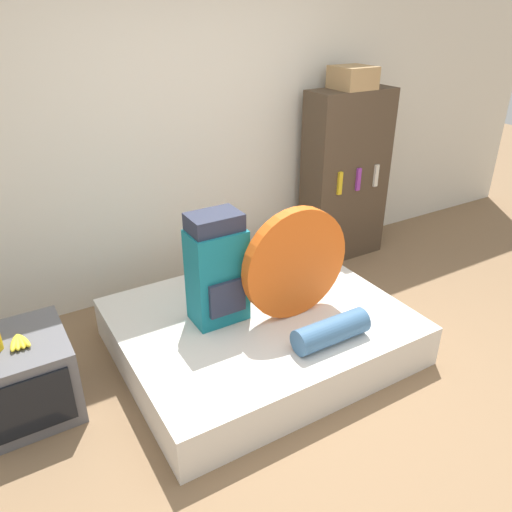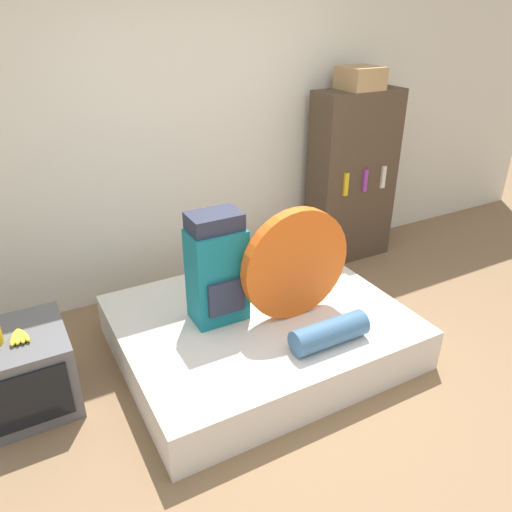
# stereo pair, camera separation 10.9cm
# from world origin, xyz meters

# --- Properties ---
(ground_plane) EXTENTS (16.00, 16.00, 0.00)m
(ground_plane) POSITION_xyz_m (0.00, 0.00, 0.00)
(ground_plane) COLOR #846647
(wall_back) EXTENTS (8.00, 0.05, 2.60)m
(wall_back) POSITION_xyz_m (0.00, 1.92, 1.30)
(wall_back) COLOR silver
(wall_back) RESTS_ON ground_plane
(bed) EXTENTS (1.88, 1.53, 0.29)m
(bed) POSITION_xyz_m (-0.10, 0.74, 0.15)
(bed) COLOR silver
(bed) RESTS_ON ground_plane
(backpack) EXTENTS (0.36, 0.28, 0.75)m
(backpack) POSITION_xyz_m (-0.36, 0.84, 0.66)
(backpack) COLOR #14707F
(backpack) RESTS_ON bed
(tent_bag) EXTENTS (0.77, 0.08, 0.77)m
(tent_bag) POSITION_xyz_m (0.11, 0.63, 0.68)
(tent_bag) COLOR #E05B19
(tent_bag) RESTS_ON bed
(sleeping_roll) EXTENTS (0.51, 0.17, 0.17)m
(sleeping_roll) POSITION_xyz_m (0.12, 0.23, 0.38)
(sleeping_roll) COLOR #3D668E
(sleeping_roll) RESTS_ON bed
(television) EXTENTS (0.53, 0.60, 0.49)m
(television) POSITION_xyz_m (-1.58, 0.93, 0.25)
(television) COLOR #5B5B60
(television) RESTS_ON ground_plane
(banana_bunch) EXTENTS (0.13, 0.16, 0.04)m
(banana_bunch) POSITION_xyz_m (-1.57, 0.90, 0.51)
(banana_bunch) COLOR yellow
(banana_bunch) RESTS_ON television
(bookshelf) EXTENTS (0.79, 0.36, 1.55)m
(bookshelf) POSITION_xyz_m (1.36, 1.64, 0.77)
(bookshelf) COLOR #473828
(bookshelf) RESTS_ON ground_plane
(cardboard_box) EXTENTS (0.32, 0.32, 0.18)m
(cardboard_box) POSITION_xyz_m (1.35, 1.63, 1.64)
(cardboard_box) COLOR #A88456
(cardboard_box) RESTS_ON bookshelf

